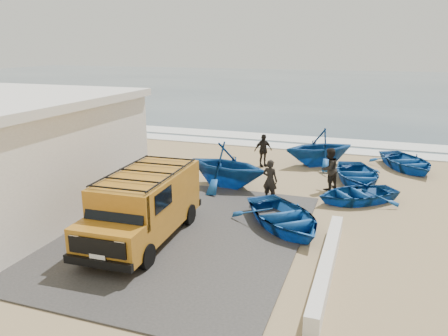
% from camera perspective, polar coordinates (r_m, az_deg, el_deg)
% --- Properties ---
extents(ground, '(160.00, 160.00, 0.00)m').
position_cam_1_polar(ground, '(16.46, -3.17, -5.93)').
color(ground, tan).
extents(slab, '(12.00, 10.00, 0.05)m').
position_cam_1_polar(slab, '(15.67, -12.83, -7.37)').
color(slab, '#3F3C3A').
rests_on(slab, ground).
extents(ocean, '(180.00, 88.00, 0.01)m').
position_cam_1_polar(ocean, '(70.63, 14.60, 10.35)').
color(ocean, '#385166').
rests_on(ocean, ground).
extents(surf_line, '(180.00, 1.60, 0.06)m').
position_cam_1_polar(surf_line, '(27.45, 6.37, 2.95)').
color(surf_line, white).
rests_on(surf_line, ground).
extents(surf_wash, '(180.00, 2.20, 0.04)m').
position_cam_1_polar(surf_wash, '(29.84, 7.46, 3.93)').
color(surf_wash, white).
rests_on(surf_wash, ground).
extents(parapet, '(0.35, 6.00, 0.55)m').
position_cam_1_polar(parapet, '(12.58, 13.30, -12.18)').
color(parapet, silver).
rests_on(parapet, ground).
extents(van, '(2.27, 5.27, 2.23)m').
position_cam_1_polar(van, '(14.20, -10.39, -4.61)').
color(van, '#B1711A').
rests_on(van, ground).
extents(boat_near_left, '(4.69, 4.86, 0.82)m').
position_cam_1_polar(boat_near_left, '(15.17, 7.79, -6.33)').
color(boat_near_left, '#144F9E').
rests_on(boat_near_left, ground).
extents(boat_near_right, '(4.15, 3.93, 0.70)m').
position_cam_1_polar(boat_near_right, '(18.25, 16.91, -3.23)').
color(boat_near_right, '#144F9E').
rests_on(boat_near_right, ground).
extents(boat_mid_left, '(4.43, 4.06, 1.99)m').
position_cam_1_polar(boat_mid_left, '(19.23, 0.34, 0.43)').
color(boat_mid_left, '#144F9E').
rests_on(boat_mid_left, ground).
extents(boat_mid_right, '(3.65, 4.45, 0.81)m').
position_cam_1_polar(boat_mid_right, '(20.78, 16.97, -0.79)').
color(boat_mid_right, '#144F9E').
rests_on(boat_mid_right, ground).
extents(boat_far_left, '(4.86, 4.74, 1.95)m').
position_cam_1_polar(boat_far_left, '(23.21, 12.33, 2.70)').
color(boat_far_left, '#144F9E').
rests_on(boat_far_left, ground).
extents(boat_far_right, '(4.25, 4.74, 0.81)m').
position_cam_1_polar(boat_far_right, '(23.87, 22.75, 0.77)').
color(boat_far_right, '#144F9E').
rests_on(boat_far_right, ground).
extents(fisherman_front, '(0.69, 0.52, 1.71)m').
position_cam_1_polar(fisherman_front, '(17.57, 6.03, -1.61)').
color(fisherman_front, black).
rests_on(fisherman_front, ground).
extents(fisherman_middle, '(1.06, 1.12, 1.84)m').
position_cam_1_polar(fisherman_middle, '(19.39, 13.55, -0.12)').
color(fisherman_middle, black).
rests_on(fisherman_middle, ground).
extents(fisherman_back, '(1.01, 0.98, 1.70)m').
position_cam_1_polar(fisherman_back, '(22.58, 5.12, 2.32)').
color(fisherman_back, black).
rests_on(fisherman_back, ground).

